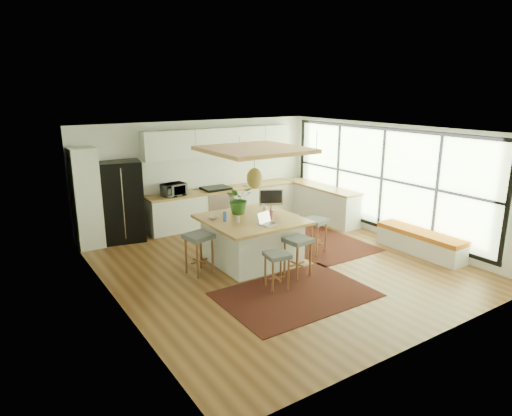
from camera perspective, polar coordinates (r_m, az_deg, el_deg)
floor at (r=9.20m, az=2.77°, el=-7.14°), size 7.00×7.00×0.00m
ceiling at (r=8.55m, az=3.00°, el=9.87°), size 7.00×7.00×0.00m
wall_back at (r=11.72m, az=-7.26°, el=4.50°), size 6.50×0.00×6.50m
wall_front at (r=6.41m, az=21.67°, el=-5.33°), size 6.50×0.00×6.50m
wall_left at (r=7.41m, az=-17.92°, el=-2.31°), size 0.00×7.00×7.00m
wall_right at (r=10.97m, az=16.78°, el=3.25°), size 0.00×7.00×7.00m
window_wall at (r=10.94m, az=16.69°, el=3.49°), size 0.10×6.20×2.60m
pantry at (r=10.53m, az=-20.97°, el=1.17°), size 0.55×0.60×2.25m
back_counter_base at (r=11.89m, az=-4.05°, el=0.24°), size 4.20×0.60×0.88m
back_counter_top at (r=11.78m, az=-4.09°, el=2.40°), size 4.24×0.64×0.05m
backsplash at (r=11.95m, az=-4.84°, el=4.77°), size 4.20×0.02×0.80m
upper_cabinets at (r=11.70m, az=-4.55°, el=8.51°), size 4.20×0.34×0.70m
range at (r=11.76m, az=-5.12°, el=0.35°), size 0.76×0.62×1.00m
right_counter_base at (r=12.30m, az=8.40°, el=0.61°), size 0.60×2.50×0.88m
right_counter_top at (r=12.19m, az=8.48°, el=2.70°), size 0.64×2.54×0.05m
window_bench at (r=10.31m, az=20.30°, el=-4.13°), size 0.52×2.00×0.50m
ceiling_panel at (r=8.79m, az=-0.19°, el=5.76°), size 1.86×1.86×0.80m
rug_near at (r=7.91m, az=5.10°, el=-10.98°), size 2.60×1.80×0.01m
rug_right at (r=10.54m, az=7.78°, el=-4.29°), size 1.80×2.60×0.01m
fridge at (r=10.77m, az=-16.85°, el=0.72°), size 1.06×0.90×1.88m
island at (r=9.16m, az=-0.56°, el=-4.10°), size 1.85×1.85×0.93m
stool_near_left at (r=7.96m, az=2.70°, el=-7.99°), size 0.47×0.47×0.68m
stool_near_right at (r=8.53m, az=5.34°, el=-6.43°), size 0.49×0.49×0.76m
stool_right_front at (r=9.73m, az=7.50°, el=-3.77°), size 0.57×0.57×0.78m
stool_right_back at (r=10.29m, az=4.11°, el=-2.62°), size 0.48×0.48×0.69m
stool_left_side at (r=8.68m, az=-7.29°, el=-6.11°), size 0.56×0.56×0.80m
laptop at (r=8.58m, az=1.62°, el=-1.34°), size 0.41×0.43×0.25m
monitor at (r=9.50m, az=1.95°, el=1.15°), size 0.55×0.40×0.48m
microwave at (r=11.08m, az=-10.50°, el=2.51°), size 0.60×0.38×0.38m
island_plant at (r=9.32m, az=-2.25°, el=0.82°), size 0.68×0.73×0.50m
island_bowl at (r=9.01m, az=-5.49°, el=-1.24°), size 0.25×0.25×0.05m
island_bottle_0 at (r=8.81m, az=-3.93°, el=-1.11°), size 0.07×0.07×0.19m
island_bottle_1 at (r=8.67m, az=-2.26°, el=-1.34°), size 0.07×0.07×0.19m
island_bottle_2 at (r=8.89m, az=1.84°, el=-0.92°), size 0.07×0.07×0.19m
island_bottle_3 at (r=9.22m, az=1.10°, el=-0.33°), size 0.07×0.07×0.19m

